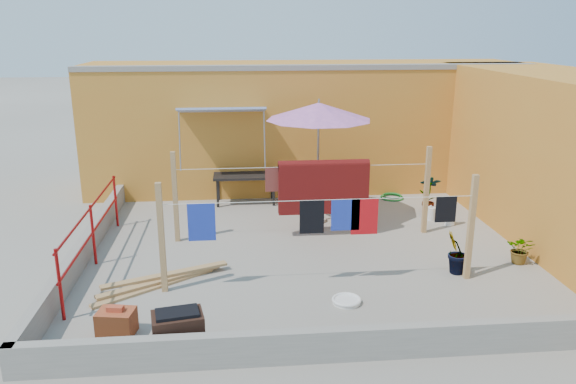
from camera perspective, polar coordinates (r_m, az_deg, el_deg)
The scene contains 20 objects.
ground at distance 10.63m, azimuth 2.07°, elevation -6.07°, with size 80.00×80.00×0.00m, color #9E998E.
wall_back at distance 14.74m, azimuth 1.68°, elevation 6.83°, with size 11.00×3.27×3.21m.
parapet_front at distance 7.37m, azimuth 5.83°, elevation -15.10°, with size 8.30×0.16×0.44m, color gray.
parapet_left at distance 10.82m, azimuth -19.97°, elevation -5.43°, with size 0.16×7.30×0.44m, color gray.
red_railing at distance 10.41m, azimuth -19.27°, elevation -3.27°, with size 0.05×4.20×1.10m.
clothesline_rig at distance 10.87m, azimuth 3.46°, elevation 0.01°, with size 5.09×2.35×1.80m.
patio_umbrella at distance 11.68m, azimuth 3.15°, elevation 8.11°, with size 2.87×2.87×2.65m.
outdoor_table at distance 13.38m, azimuth -4.37°, elevation 1.52°, with size 1.50×0.75×0.70m.
brick_stack at distance 8.22m, azimuth -17.03°, elevation -12.53°, with size 0.54×0.43×0.43m.
lumber_pile at distance 9.54m, azimuth -12.83°, elevation -8.78°, with size 2.08×1.39×0.14m.
brazier at distance 7.59m, azimuth -11.09°, elevation -13.80°, with size 0.72×0.54×0.58m.
white_basin at distance 8.79m, azimuth 5.97°, elevation -10.91°, with size 0.46×0.46×0.08m.
water_jug_a at distance 12.46m, azimuth 16.12°, elevation -2.58°, with size 0.21×0.21×0.33m.
water_jug_b at distance 12.69m, azimuth 14.26°, elevation -2.12°, with size 0.20×0.20×0.32m.
green_hose at distance 14.07m, azimuth 10.51°, elevation -0.48°, with size 0.58×0.58×0.08m.
plant_back_a at distance 13.64m, azimuth 4.59°, elevation 0.79°, with size 0.72×0.62×0.80m, color #225C1A.
plant_back_b at distance 13.75m, azimuth 6.55°, elevation 0.54°, with size 0.36×0.36×0.65m, color #225C1A.
plant_right_a at distance 13.03m, azimuth 14.16°, elevation -0.21°, with size 0.47×0.32×0.89m, color #225C1A.
plant_right_b at distance 9.99m, azimuth 16.75°, elevation -5.94°, with size 0.42×0.34×0.77m, color #225C1A.
plant_right_c at distance 10.85m, azimuth 22.59°, elevation -5.41°, with size 0.48×0.41×0.53m, color #225C1A.
Camera 1 is at (-1.32, -9.73, 4.07)m, focal length 35.00 mm.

